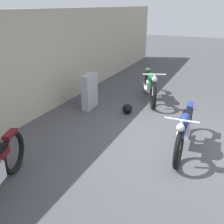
% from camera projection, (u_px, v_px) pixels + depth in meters
% --- Properties ---
extents(ground_plane, '(40.00, 40.00, 0.00)m').
position_uv_depth(ground_plane, '(181.00, 147.00, 5.33)').
color(ground_plane, '#47474C').
extents(building_wall, '(18.00, 0.30, 2.60)m').
position_uv_depth(building_wall, '(27.00, 67.00, 6.29)').
color(building_wall, '#B2A893').
rests_on(building_wall, ground_plane).
extents(stone_marker, '(0.64, 0.23, 0.96)m').
position_uv_depth(stone_marker, '(90.00, 91.00, 7.17)').
color(stone_marker, '#9E9EA3').
rests_on(stone_marker, ground_plane).
extents(helmet, '(0.27, 0.27, 0.27)m').
position_uv_depth(helmet, '(127.00, 109.00, 6.91)').
color(helmet, black).
rests_on(helmet, ground_plane).
extents(motorcycle_blue, '(2.07, 0.58, 0.93)m').
position_uv_depth(motorcycle_blue, '(184.00, 129.00, 5.08)').
color(motorcycle_blue, black).
rests_on(motorcycle_blue, ground_plane).
extents(motorcycle_green, '(2.07, 1.06, 0.99)m').
position_uv_depth(motorcycle_green, '(150.00, 85.00, 7.75)').
color(motorcycle_green, black).
rests_on(motorcycle_green, ground_plane).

